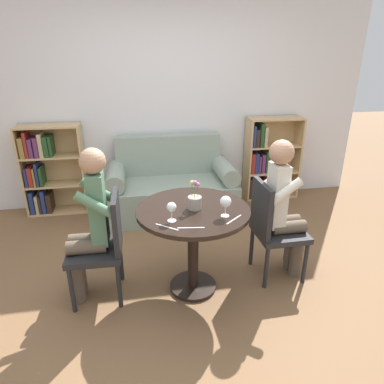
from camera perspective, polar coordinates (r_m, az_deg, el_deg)
name	(u,v)px	position (r m, az deg, el deg)	size (l,w,h in m)	color
ground_plane	(193,287)	(3.09, 0.17, -15.55)	(16.00, 16.00, 0.00)	brown
back_wall	(165,98)	(4.43, -4.46, 15.31)	(5.20, 0.05, 2.70)	silver
round_table	(193,226)	(2.76, 0.18, -5.76)	(0.90, 0.90, 0.76)	black
couch	(171,188)	(4.28, -3.47, 0.67)	(1.54, 0.80, 0.92)	gray
bookshelf_left	(47,170)	(4.55, -22.95, 3.44)	(0.72, 0.28, 1.10)	tan
bookshelf_right	(265,160)	(4.77, 12.10, 5.17)	(0.72, 0.28, 1.10)	tan
chair_left	(104,243)	(2.83, -14.53, -8.17)	(0.43, 0.43, 0.90)	#232326
chair_right	(273,226)	(3.06, 13.28, -5.55)	(0.43, 0.43, 0.90)	#232326
person_left	(89,224)	(2.76, -16.72, -5.20)	(0.42, 0.35, 1.27)	brown
person_right	(284,207)	(3.02, 15.10, -2.46)	(0.42, 0.34, 1.26)	brown
wine_glass_left	(172,208)	(2.45, -3.43, -2.64)	(0.07, 0.07, 0.15)	white
wine_glass_right	(226,202)	(2.53, 5.62, -1.70)	(0.08, 0.08, 0.16)	white
flower_vase	(195,201)	(2.66, 0.45, -1.44)	(0.11, 0.11, 0.23)	#9E9384
knife_left_setting	(167,227)	(2.42, -4.19, -5.83)	(0.15, 0.13, 0.00)	silver
fork_left_setting	(234,219)	(2.53, 7.02, -4.55)	(0.15, 0.13, 0.00)	silver
knife_right_setting	(191,228)	(2.40, -0.17, -5.98)	(0.19, 0.04, 0.00)	silver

